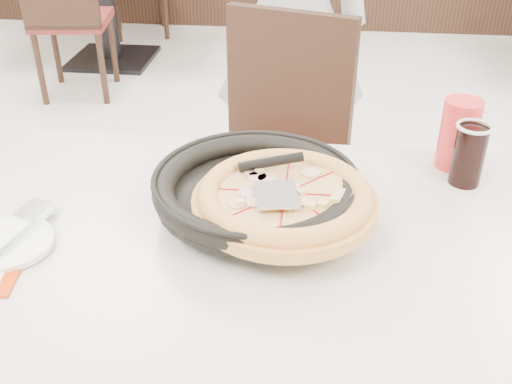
# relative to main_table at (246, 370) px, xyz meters

# --- Properties ---
(floor) EXTENTS (7.00, 7.00, 0.00)m
(floor) POSITION_rel_main_table_xyz_m (0.31, 0.48, -0.38)
(floor) COLOR beige
(floor) RESTS_ON ground
(main_table) EXTENTS (1.21, 0.81, 0.75)m
(main_table) POSITION_rel_main_table_xyz_m (0.00, 0.00, 0.00)
(main_table) COLOR #BDB7AE
(main_table) RESTS_ON floor
(chair_far) EXTENTS (0.53, 0.53, 0.95)m
(chair_far) POSITION_rel_main_table_xyz_m (-0.03, 0.69, 0.10)
(chair_far) COLOR black
(chair_far) RESTS_ON floor
(trivet) EXTENTS (0.13, 0.13, 0.04)m
(trivet) POSITION_rel_main_table_xyz_m (0.02, 0.05, 0.39)
(trivet) COLOR black
(trivet) RESTS_ON main_table
(pizza_pan) EXTENTS (0.40, 0.40, 0.01)m
(pizza_pan) POSITION_rel_main_table_xyz_m (0.02, 0.07, 0.42)
(pizza_pan) COLOR black
(pizza_pan) RESTS_ON trivet
(pizza) EXTENTS (0.35, 0.35, 0.02)m
(pizza) POSITION_rel_main_table_xyz_m (0.07, 0.03, 0.44)
(pizza) COLOR tan
(pizza) RESTS_ON pizza_pan
(pizza_server) EXTENTS (0.09, 0.11, 0.00)m
(pizza_server) POSITION_rel_main_table_xyz_m (0.06, 0.00, 0.47)
(pizza_server) COLOR silver
(pizza_server) RESTS_ON pizza
(side_plate) EXTENTS (0.17, 0.17, 0.01)m
(side_plate) POSITION_rel_main_table_xyz_m (-0.43, -0.09, 0.38)
(side_plate) COLOR white
(side_plate) RESTS_ON napkin
(fork) EXTENTS (0.05, 0.17, 0.00)m
(fork) POSITION_rel_main_table_xyz_m (-0.40, -0.07, 0.39)
(fork) COLOR silver
(fork) RESTS_ON side_plate
(cola_glass) EXTENTS (0.07, 0.07, 0.13)m
(cola_glass) POSITION_rel_main_table_xyz_m (0.45, 0.25, 0.44)
(cola_glass) COLOR black
(cola_glass) RESTS_ON main_table
(red_cup) EXTENTS (0.09, 0.09, 0.16)m
(red_cup) POSITION_rel_main_table_xyz_m (0.44, 0.32, 0.45)
(red_cup) COLOR red
(red_cup) RESTS_ON main_table
(diner_person) EXTENTS (0.62, 0.45, 1.60)m
(diner_person) POSITION_rel_main_table_xyz_m (0.01, 1.26, 0.42)
(diner_person) COLOR silver
(diner_person) RESTS_ON floor
(bg_table_left) EXTENTS (1.23, 0.84, 0.75)m
(bg_table_left) POSITION_rel_main_table_xyz_m (-1.34, 3.03, 0.00)
(bg_table_left) COLOR #BDB7AE
(bg_table_left) RESTS_ON floor
(bg_chair_left_near) EXTENTS (0.48, 0.48, 0.95)m
(bg_chair_left_near) POSITION_rel_main_table_xyz_m (-1.34, 2.44, 0.10)
(bg_chair_left_near) COLOR black
(bg_chair_left_near) RESTS_ON floor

